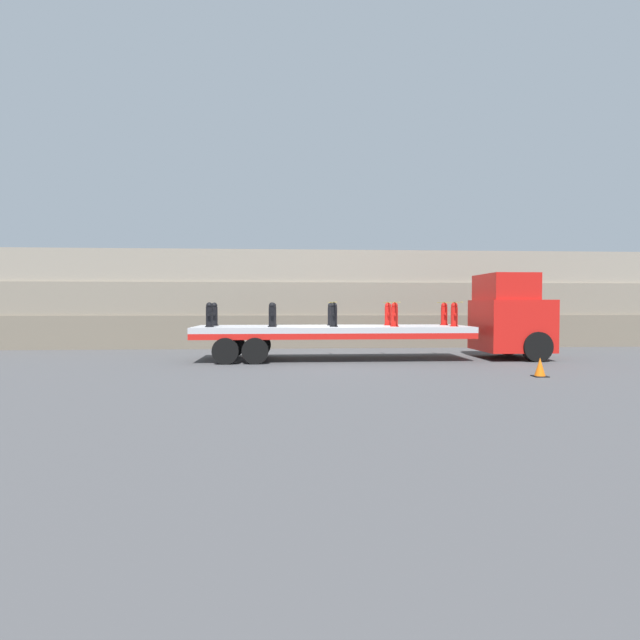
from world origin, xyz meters
name	(u,v)px	position (x,y,z in m)	size (l,w,h in m)	color
ground_plane	(332,360)	(0.00, 0.00, 0.00)	(120.00, 120.00, 0.00)	#474749
rock_cliff	(321,299)	(0.00, 6.29, 2.24)	(60.00, 3.30, 4.49)	#706656
truck_cab	(512,317)	(6.61, 0.00, 1.52)	(2.32, 2.61, 3.08)	red
flatbed_trailer	(319,332)	(-0.47, 0.00, 1.00)	(9.72, 2.65, 1.21)	#B2B2B7
fire_hydrant_black_near_0	(209,315)	(-4.26, -0.56, 1.62)	(0.30, 0.45, 0.84)	black
fire_hydrant_black_far_0	(214,314)	(-4.26, 0.56, 1.62)	(0.30, 0.45, 0.84)	black
fire_hydrant_black_near_1	(272,315)	(-2.13, -0.56, 1.62)	(0.30, 0.45, 0.84)	black
fire_hydrant_black_far_1	(273,314)	(-2.13, 0.56, 1.62)	(0.30, 0.45, 0.84)	black
fire_hydrant_black_near_2	(334,315)	(0.00, -0.56, 1.62)	(0.30, 0.45, 0.84)	black
fire_hydrant_black_far_2	(331,314)	(0.00, 0.56, 1.62)	(0.30, 0.45, 0.84)	black
fire_hydrant_red_near_3	(394,315)	(2.13, -0.56, 1.62)	(0.30, 0.45, 0.84)	red
fire_hydrant_red_far_3	(388,314)	(2.13, 0.56, 1.62)	(0.30, 0.45, 0.84)	red
fire_hydrant_red_near_4	(454,315)	(4.26, -0.56, 1.62)	(0.30, 0.45, 0.84)	red
fire_hydrant_red_far_4	(444,314)	(4.26, 0.56, 1.62)	(0.30, 0.45, 0.84)	red
cargo_strap_rear	(332,302)	(0.00, 0.00, 2.06)	(0.05, 2.76, 0.01)	yellow
cargo_strap_middle	(391,302)	(2.13, 0.00, 2.06)	(0.05, 2.76, 0.01)	yellow
cargo_strap_front	(449,302)	(4.26, 0.00, 2.06)	(0.05, 2.76, 0.01)	yellow
traffic_cone	(540,367)	(5.26, -4.64, 0.25)	(0.37, 0.37, 0.52)	black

